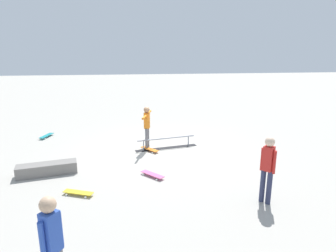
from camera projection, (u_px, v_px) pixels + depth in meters
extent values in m
plane|color=#ADA89E|center=(162.00, 150.00, 11.11)|extent=(60.00, 60.00, 0.00)
cube|color=black|center=(166.00, 148.00, 11.30)|extent=(2.37, 0.72, 0.01)
cylinder|color=gray|center=(188.00, 141.00, 11.52)|extent=(0.04, 0.04, 0.39)
cylinder|color=gray|center=(144.00, 146.00, 10.98)|extent=(0.04, 0.04, 0.39)
cylinder|color=gray|center=(166.00, 138.00, 11.20)|extent=(2.18, 0.50, 0.05)
cube|color=gray|center=(47.00, 169.00, 8.97)|extent=(1.77, 0.80, 0.35)
cylinder|color=slate|center=(148.00, 138.00, 11.17)|extent=(0.15, 0.15, 0.81)
cylinder|color=slate|center=(147.00, 139.00, 11.02)|extent=(0.15, 0.15, 0.81)
cube|color=orange|center=(147.00, 121.00, 10.91)|extent=(0.24, 0.25, 0.58)
sphere|color=#A87A56|center=(147.00, 110.00, 10.81)|extent=(0.22, 0.22, 0.22)
cylinder|color=orange|center=(149.00, 112.00, 11.21)|extent=(0.21, 0.54, 0.07)
cylinder|color=orange|center=(144.00, 117.00, 10.49)|extent=(0.21, 0.54, 0.07)
cube|color=orange|center=(150.00, 149.00, 10.98)|extent=(0.67, 0.74, 0.02)
cylinder|color=white|center=(142.00, 149.00, 11.09)|extent=(0.06, 0.06, 0.05)
cylinder|color=white|center=(147.00, 148.00, 11.25)|extent=(0.06, 0.06, 0.05)
cylinder|color=white|center=(152.00, 153.00, 10.73)|extent=(0.06, 0.06, 0.05)
cylinder|color=white|center=(157.00, 151.00, 10.89)|extent=(0.06, 0.06, 0.05)
cube|color=#2D51B7|center=(51.00, 232.00, 4.26)|extent=(0.30, 0.30, 0.62)
sphere|color=tan|center=(48.00, 205.00, 4.15)|extent=(0.24, 0.24, 0.24)
cylinder|color=#2D51B7|center=(60.00, 229.00, 4.41)|extent=(0.11, 0.11, 0.59)
cylinder|color=#2D51B7|center=(42.00, 241.00, 4.14)|extent=(0.11, 0.11, 0.59)
cylinder|color=#2D3351|center=(269.00, 188.00, 7.24)|extent=(0.18, 0.18, 0.85)
cylinder|color=#2D3351|center=(262.00, 185.00, 7.35)|extent=(0.18, 0.18, 0.85)
cube|color=red|center=(268.00, 158.00, 7.11)|extent=(0.29, 0.30, 0.60)
sphere|color=beige|center=(270.00, 142.00, 7.00)|extent=(0.23, 0.23, 0.23)
cylinder|color=red|center=(274.00, 162.00, 7.02)|extent=(0.11, 0.11, 0.57)
cylinder|color=red|center=(262.00, 159.00, 7.22)|extent=(0.11, 0.11, 0.57)
cube|color=yellow|center=(78.00, 192.00, 7.75)|extent=(0.82, 0.48, 0.02)
cylinder|color=white|center=(90.00, 193.00, 7.80)|extent=(0.06, 0.05, 0.05)
cylinder|color=white|center=(86.00, 197.00, 7.59)|extent=(0.06, 0.05, 0.05)
cylinder|color=white|center=(71.00, 191.00, 7.94)|extent=(0.06, 0.05, 0.05)
cylinder|color=white|center=(67.00, 195.00, 7.72)|extent=(0.06, 0.05, 0.05)
cube|color=#E05993|center=(152.00, 174.00, 8.83)|extent=(0.69, 0.72, 0.02)
cylinder|color=white|center=(143.00, 175.00, 8.93)|extent=(0.06, 0.06, 0.05)
cylinder|color=white|center=(149.00, 172.00, 9.10)|extent=(0.06, 0.06, 0.05)
cylinder|color=white|center=(157.00, 180.00, 8.59)|extent=(0.06, 0.06, 0.05)
cylinder|color=white|center=(162.00, 177.00, 8.76)|extent=(0.06, 0.06, 0.05)
cube|color=teal|center=(46.00, 136.00, 12.60)|extent=(0.44, 0.82, 0.02)
cylinder|color=white|center=(48.00, 135.00, 12.90)|extent=(0.05, 0.06, 0.05)
cylinder|color=white|center=(53.00, 135.00, 12.85)|extent=(0.05, 0.06, 0.05)
cylinder|color=white|center=(40.00, 138.00, 12.38)|extent=(0.05, 0.06, 0.05)
cylinder|color=white|center=(45.00, 139.00, 12.34)|extent=(0.05, 0.06, 0.05)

